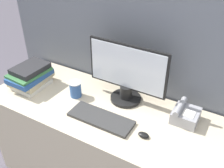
{
  "coord_description": "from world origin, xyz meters",
  "views": [
    {
      "loc": [
        0.71,
        -0.83,
        1.84
      ],
      "look_at": [
        0.03,
        0.34,
        0.94
      ],
      "focal_mm": 42.0,
      "sensor_mm": 36.0,
      "label": 1
    }
  ],
  "objects_px": {
    "monitor": "(127,75)",
    "mouse": "(144,135)",
    "coffee_cup": "(75,89)",
    "book_stack": "(31,76)",
    "desk_telephone": "(185,115)",
    "keyboard": "(101,118)"
  },
  "relations": [
    {
      "from": "coffee_cup",
      "to": "keyboard",
      "type": "bearing_deg",
      "value": -24.1
    },
    {
      "from": "mouse",
      "to": "monitor",
      "type": "bearing_deg",
      "value": 133.29
    },
    {
      "from": "monitor",
      "to": "book_stack",
      "type": "xyz_separation_m",
      "value": [
        -0.69,
        -0.2,
        -0.12
      ]
    },
    {
      "from": "coffee_cup",
      "to": "book_stack",
      "type": "bearing_deg",
      "value": -171.29
    },
    {
      "from": "monitor",
      "to": "desk_telephone",
      "type": "height_order",
      "value": "monitor"
    },
    {
      "from": "monitor",
      "to": "keyboard",
      "type": "relative_size",
      "value": 1.32
    },
    {
      "from": "monitor",
      "to": "keyboard",
      "type": "bearing_deg",
      "value": -97.85
    },
    {
      "from": "coffee_cup",
      "to": "book_stack",
      "type": "relative_size",
      "value": 0.36
    },
    {
      "from": "keyboard",
      "to": "desk_telephone",
      "type": "bearing_deg",
      "value": 29.32
    },
    {
      "from": "coffee_cup",
      "to": "book_stack",
      "type": "distance_m",
      "value": 0.37
    },
    {
      "from": "keyboard",
      "to": "book_stack",
      "type": "xyz_separation_m",
      "value": [
        -0.65,
        0.07,
        0.07
      ]
    },
    {
      "from": "keyboard",
      "to": "coffee_cup",
      "type": "xyz_separation_m",
      "value": [
        -0.29,
        0.13,
        0.05
      ]
    },
    {
      "from": "keyboard",
      "to": "book_stack",
      "type": "relative_size",
      "value": 1.31
    },
    {
      "from": "monitor",
      "to": "mouse",
      "type": "distance_m",
      "value": 0.41
    },
    {
      "from": "monitor",
      "to": "book_stack",
      "type": "bearing_deg",
      "value": -164.07
    },
    {
      "from": "monitor",
      "to": "mouse",
      "type": "relative_size",
      "value": 8.14
    },
    {
      "from": "monitor",
      "to": "desk_telephone",
      "type": "xyz_separation_m",
      "value": [
        0.42,
        -0.01,
        -0.15
      ]
    },
    {
      "from": "mouse",
      "to": "desk_telephone",
      "type": "xyz_separation_m",
      "value": [
        0.16,
        0.26,
        0.03
      ]
    },
    {
      "from": "monitor",
      "to": "desk_telephone",
      "type": "relative_size",
      "value": 3.05
    },
    {
      "from": "book_stack",
      "to": "desk_telephone",
      "type": "height_order",
      "value": "book_stack"
    },
    {
      "from": "keyboard",
      "to": "book_stack",
      "type": "bearing_deg",
      "value": 173.66
    },
    {
      "from": "desk_telephone",
      "to": "book_stack",
      "type": "bearing_deg",
      "value": -170.62
    }
  ]
}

